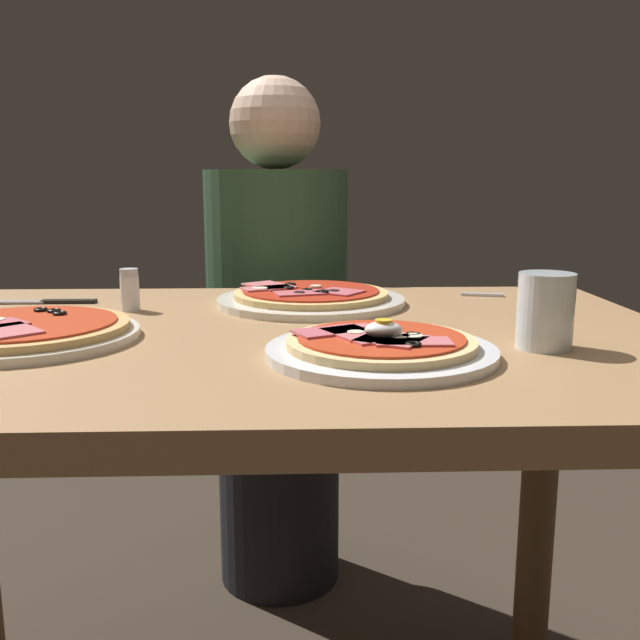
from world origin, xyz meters
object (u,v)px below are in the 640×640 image
(dining_table, at_px, (244,416))
(pizza_foreground, at_px, (381,347))
(diner_person, at_px, (278,354))
(pizza_across_right, at_px, (310,298))
(water_glass_near, at_px, (545,316))
(knife, at_px, (46,302))
(pizza_across_left, at_px, (23,332))
(salt_shaker, at_px, (130,290))
(fork, at_px, (499,295))

(dining_table, distance_m, pizza_foreground, 0.26)
(pizza_foreground, bearing_deg, diner_person, 100.10)
(pizza_foreground, relative_size, pizza_across_right, 0.88)
(water_glass_near, bearing_deg, knife, 154.56)
(pizza_across_left, height_order, pizza_across_right, same)
(pizza_across_left, bearing_deg, salt_shaker, 66.74)
(pizza_foreground, height_order, salt_shaker, salt_shaker)
(water_glass_near, distance_m, diner_person, 0.87)
(dining_table, distance_m, pizza_across_right, 0.27)
(pizza_foreground, distance_m, diner_person, 0.83)
(fork, relative_size, knife, 0.80)
(pizza_across_right, height_order, diner_person, diner_person)
(pizza_foreground, distance_m, pizza_across_left, 0.46)
(pizza_foreground, relative_size, salt_shaker, 4.08)
(salt_shaker, bearing_deg, diner_person, 65.57)
(dining_table, xyz_separation_m, salt_shaker, (-0.19, 0.16, 0.15))
(pizza_across_right, relative_size, salt_shaker, 4.65)
(dining_table, height_order, fork, fork)
(pizza_across_left, xyz_separation_m, salt_shaker, (0.09, 0.21, 0.02))
(pizza_foreground, relative_size, fork, 1.74)
(dining_table, height_order, salt_shaker, salt_shaker)
(knife, xyz_separation_m, salt_shaker, (0.16, -0.07, 0.03))
(pizza_foreground, bearing_deg, water_glass_near, 10.38)
(pizza_across_right, relative_size, fork, 1.99)
(pizza_across_right, bearing_deg, knife, 176.52)
(pizza_foreground, xyz_separation_m, water_glass_near, (0.21, 0.04, 0.03))
(pizza_foreground, distance_m, salt_shaker, 0.48)
(fork, bearing_deg, dining_table, -147.51)
(dining_table, bearing_deg, knife, 145.92)
(pizza_across_left, height_order, water_glass_near, water_glass_near)
(dining_table, distance_m, diner_person, 0.65)
(knife, bearing_deg, pizza_across_left, -76.66)
(pizza_across_left, xyz_separation_m, diner_person, (0.31, 0.70, -0.21))
(pizza_across_left, relative_size, salt_shaker, 4.37)
(dining_table, xyz_separation_m, knife, (-0.35, 0.23, 0.12))
(pizza_across_right, distance_m, diner_person, 0.49)
(water_glass_near, height_order, diner_person, diner_person)
(dining_table, height_order, water_glass_near, water_glass_near)
(pizza_foreground, bearing_deg, pizza_across_right, 101.89)
(water_glass_near, height_order, knife, water_glass_near)
(water_glass_near, bearing_deg, pizza_across_right, 131.49)
(dining_table, distance_m, water_glass_near, 0.43)
(water_glass_near, relative_size, knife, 0.48)
(water_glass_near, distance_m, salt_shaker, 0.63)
(pizza_across_right, bearing_deg, fork, 11.67)
(knife, distance_m, diner_person, 0.59)
(water_glass_near, relative_size, fork, 0.60)
(pizza_across_left, bearing_deg, knife, 103.34)
(pizza_across_right, bearing_deg, dining_table, -115.31)
(salt_shaker, bearing_deg, pizza_foreground, -40.73)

